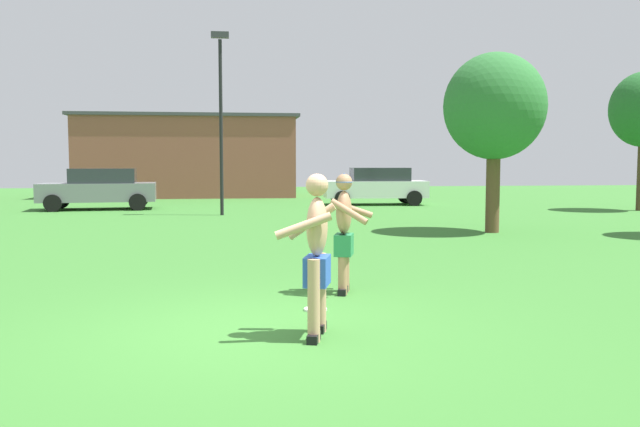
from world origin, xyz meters
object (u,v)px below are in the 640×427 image
(frisbee, at_px, (315,309))
(lamp_post, at_px, (221,105))
(player_in_blue, at_px, (316,251))
(car_gray_near_post, at_px, (100,188))
(tree_behind_players, at_px, (495,107))
(car_white_mid_lot, at_px, (376,185))
(player_with_cap, at_px, (344,227))

(frisbee, height_order, lamp_post, lamp_post)
(player_in_blue, relative_size, car_gray_near_post, 0.39)
(tree_behind_players, bearing_deg, player_in_blue, -121.40)
(frisbee, distance_m, lamp_post, 15.28)
(lamp_post, bearing_deg, tree_behind_players, -42.08)
(player_in_blue, relative_size, car_white_mid_lot, 0.40)
(car_white_mid_lot, xyz_separation_m, lamp_post, (-6.43, -4.63, 2.94))
(tree_behind_players, bearing_deg, car_white_mid_lot, 93.58)
(player_with_cap, distance_m, tree_behind_players, 9.21)
(car_gray_near_post, relative_size, tree_behind_players, 0.96)
(lamp_post, bearing_deg, player_in_blue, -85.32)
(player_with_cap, distance_m, frisbee, 1.48)
(player_with_cap, xyz_separation_m, frisbee, (-0.54, -1.02, -0.92))
(player_in_blue, xyz_separation_m, car_gray_near_post, (-6.03, 19.25, -0.10))
(frisbee, xyz_separation_m, tree_behind_players, (5.68, 8.31, 3.23))
(player_in_blue, distance_m, car_gray_near_post, 20.17)
(player_in_blue, distance_m, frisbee, 1.53)
(player_with_cap, bearing_deg, lamp_post, 98.21)
(lamp_post, bearing_deg, car_white_mid_lot, 35.75)
(frisbee, bearing_deg, player_in_blue, -96.48)
(player_in_blue, relative_size, lamp_post, 0.28)
(player_with_cap, bearing_deg, car_gray_near_post, 111.50)
(player_with_cap, relative_size, car_white_mid_lot, 0.39)
(lamp_post, relative_size, tree_behind_players, 1.34)
(player_with_cap, height_order, tree_behind_players, tree_behind_players)
(frisbee, height_order, car_gray_near_post, car_gray_near_post)
(frisbee, relative_size, tree_behind_players, 0.06)
(player_in_blue, bearing_deg, lamp_post, 94.68)
(car_gray_near_post, bearing_deg, tree_behind_players, -39.39)
(lamp_post, distance_m, tree_behind_players, 9.61)
(player_in_blue, relative_size, frisbee, 5.98)
(player_with_cap, distance_m, car_gray_near_post, 18.28)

